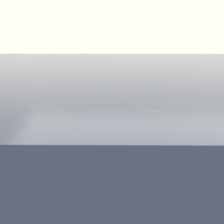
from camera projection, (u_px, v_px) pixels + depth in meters
The scene contains 2 objects.
sidewalk at pixel (145, 171), 4.37m from camera, with size 24.00×2.80×0.13m.
parking_meter at pixel (112, 121), 2.95m from camera, with size 0.21×0.13×1.49m.
Camera 1 is at (-0.45, -1.82, 1.96)m, focal length 50.00 mm.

